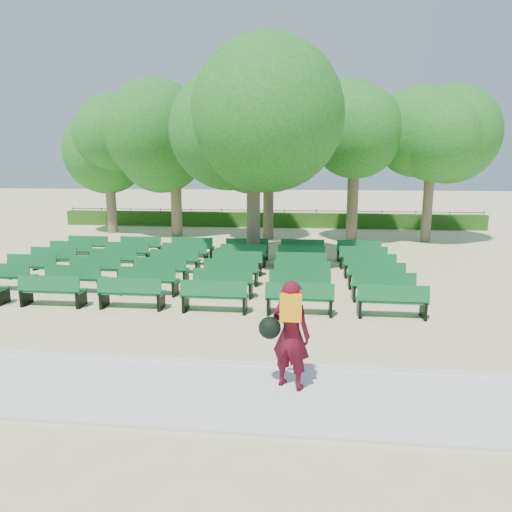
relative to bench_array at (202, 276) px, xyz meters
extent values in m
plane|color=#CCBF87|center=(1.10, -0.47, -0.09)|extent=(120.00, 120.00, 0.00)
cube|color=silver|center=(1.10, -7.87, -0.06)|extent=(30.00, 2.20, 0.06)
cube|color=silver|center=(1.10, -6.72, -0.04)|extent=(30.00, 0.12, 0.10)
cube|color=#255115|center=(1.10, 13.53, 0.36)|extent=(26.00, 0.70, 0.90)
cube|color=#105C2B|center=(0.00, 0.01, 0.34)|extent=(1.73, 0.52, 0.06)
cube|color=#105C2B|center=(0.00, -0.19, 0.58)|extent=(1.73, 0.17, 0.40)
cylinder|color=brown|center=(1.43, 2.72, 1.71)|extent=(0.52, 0.52, 3.59)
ellipsoid|color=#216C1E|center=(1.43, 2.72, 5.07)|extent=(5.68, 5.68, 5.12)
imported|color=#4E0B19|center=(3.24, -7.53, 0.90)|extent=(0.80, 0.69, 1.86)
cube|color=#F79C0D|center=(3.24, -7.74, 1.43)|extent=(0.35, 0.17, 0.43)
sphere|color=black|center=(2.89, -7.59, 1.02)|extent=(0.37, 0.37, 0.37)
camera|label=1|loc=(3.44, -14.70, 3.63)|focal=32.00mm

